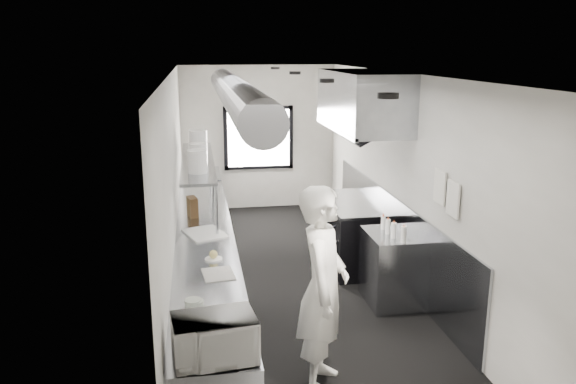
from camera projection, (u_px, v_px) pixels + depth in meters
name	position (u px, v px, depth m)	size (l,w,h in m)	color
floor	(292.00, 285.00, 7.74)	(3.00, 8.00, 0.01)	black
ceiling	(293.00, 74.00, 7.06)	(3.00, 8.00, 0.01)	beige
wall_back	(258.00, 138.00, 11.23)	(3.00, 0.02, 2.80)	silver
wall_front	(400.00, 331.00, 3.57)	(3.00, 0.02, 2.80)	silver
wall_left	(174.00, 189.00, 7.17)	(0.02, 8.00, 2.80)	silver
wall_right	(404.00, 180.00, 7.64)	(0.02, 8.00, 2.80)	silver
wall_cladding	(392.00, 234.00, 8.13)	(0.03, 5.50, 1.10)	#8E929B
hvac_duct	(234.00, 93.00, 7.40)	(0.40, 0.40, 6.40)	gray
service_window	(259.00, 138.00, 11.20)	(1.36, 0.05, 1.25)	white
exhaust_hood	(362.00, 101.00, 8.00)	(0.81, 2.20, 0.88)	#8E929B
prep_counter	(206.00, 273.00, 6.98)	(0.70, 6.00, 0.90)	#8E929B
pass_shelf	(198.00, 162.00, 8.14)	(0.45, 3.00, 0.68)	#8E929B
range	(354.00, 232.00, 8.46)	(0.88, 1.60, 0.94)	black
bottle_station	(393.00, 268.00, 7.14)	(0.65, 0.80, 0.90)	#8E929B
far_work_table	(202.00, 197.00, 10.52)	(0.70, 1.20, 0.90)	#8E929B
notice_sheet_a	(440.00, 187.00, 6.43)	(0.02, 0.28, 0.38)	white
notice_sheet_b	(453.00, 199.00, 6.11)	(0.02, 0.28, 0.38)	white
line_cook	(323.00, 288.00, 5.26)	(0.71, 0.46, 1.94)	white
microwave	(214.00, 338.00, 4.17)	(0.55, 0.42, 0.33)	white
deli_tub_a	(193.00, 305.00, 4.97)	(0.14, 0.14, 0.10)	#B1BCAD
deli_tub_b	(197.00, 305.00, 4.97)	(0.12, 0.12, 0.09)	#B1BCAD
newspaper	(218.00, 274.00, 5.77)	(0.30, 0.38, 0.01)	white
small_plate	(214.00, 259.00, 6.17)	(0.19, 0.19, 0.02)	white
pastry	(213.00, 254.00, 6.16)	(0.09, 0.09, 0.09)	#D3C26E
cutting_board	(205.00, 233.00, 7.01)	(0.42, 0.56, 0.02)	silver
knife_block	(192.00, 207.00, 7.73)	(0.11, 0.24, 0.26)	#4F391C
plate_stack_a	(198.00, 161.00, 7.26)	(0.25, 0.25, 0.29)	white
plate_stack_b	(198.00, 155.00, 7.69)	(0.24, 0.24, 0.31)	white
plate_stack_c	(198.00, 143.00, 8.41)	(0.26, 0.26, 0.37)	white
plate_stack_d	(197.00, 141.00, 8.71)	(0.23, 0.23, 0.35)	white
squeeze_bottle_a	(404.00, 235.00, 6.69)	(0.07, 0.07, 0.20)	silver
squeeze_bottle_b	(394.00, 230.00, 6.85)	(0.06, 0.06, 0.19)	silver
squeeze_bottle_c	(388.00, 227.00, 7.01)	(0.06, 0.06, 0.18)	silver
squeeze_bottle_d	(383.00, 223.00, 7.18)	(0.06, 0.06, 0.17)	silver
squeeze_bottle_e	(383.00, 221.00, 7.25)	(0.05, 0.05, 0.16)	silver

